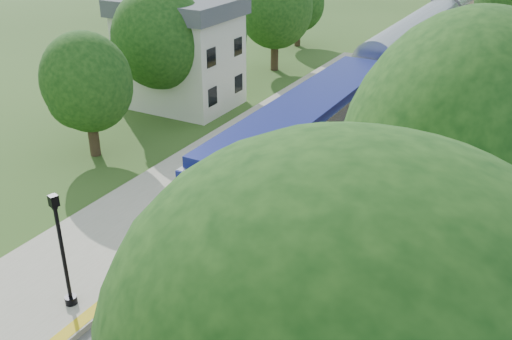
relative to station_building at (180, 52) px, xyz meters
The scene contains 9 objects.
trackbed 34.24m from the station_building, 61.93° to the left, with size 9.50×170.00×0.28m.
platform 16.99m from the station_building, 57.86° to the right, with size 6.40×68.00×0.38m, color #A09981.
yellow_stripe 18.58m from the station_building, 50.24° to the right, with size 0.55×68.00×0.01m, color gold.
station_building is the anchor object (origin of this frame).
signal_gantry 29.94m from the station_building, 56.62° to the left, with size 8.40×0.38×6.20m.
trees_behind_platform 9.76m from the station_building, 73.13° to the right, with size 7.82×53.32×7.21m.
train 48.10m from the station_building, 73.07° to the left, with size 3.22×128.95×4.74m.
lamppost_far 24.51m from the station_building, 64.37° to the right, with size 0.47×0.47×4.75m.
signal_farside 20.68m from the station_building, 12.39° to the right, with size 0.38×0.30×6.89m.
Camera 1 is at (11.39, -3.99, 14.63)m, focal length 40.00 mm.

